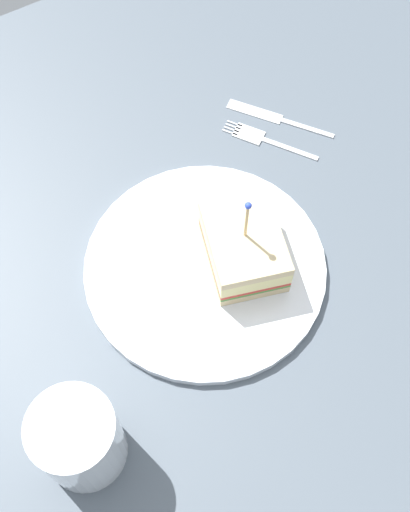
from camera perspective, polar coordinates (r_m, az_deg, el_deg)
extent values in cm
cube|color=#4C5660|center=(71.61, 0.00, -1.52)|extent=(95.02, 95.02, 2.00)
cylinder|color=white|center=(70.26, 0.00, -0.96)|extent=(25.96, 25.96, 1.03)
cube|color=beige|center=(69.82, 3.32, 0.06)|extent=(10.07, 11.77, 1.12)
cube|color=#478438|center=(69.15, 3.35, 0.36)|extent=(10.07, 11.77, 0.40)
cube|color=red|center=(68.75, 3.37, 0.54)|extent=(10.07, 11.77, 0.50)
cube|color=#EFE093|center=(67.74, 3.42, 1.01)|extent=(10.07, 11.77, 1.82)
cube|color=beige|center=(66.46, 3.49, 1.63)|extent=(10.07, 11.77, 1.12)
cylinder|color=tan|center=(63.88, 3.63, 2.96)|extent=(0.30, 0.30, 5.99)
sphere|color=blue|center=(61.34, 3.79, 4.40)|extent=(0.70, 0.70, 0.70)
cylinder|color=silver|center=(61.98, -10.74, -15.73)|extent=(6.76, 6.76, 6.86)
cylinder|color=white|center=(60.69, -10.95, -15.45)|extent=(7.69, 7.69, 9.54)
cube|color=silver|center=(79.84, 7.43, 9.28)|extent=(4.52, 6.22, 0.35)
cube|color=silver|center=(80.74, 3.84, 10.60)|extent=(3.85, 4.21, 0.35)
cube|color=silver|center=(81.66, 2.60, 11.49)|extent=(1.28, 1.75, 0.35)
cube|color=silver|center=(81.36, 2.46, 11.25)|extent=(1.28, 1.75, 0.35)
cube|color=silver|center=(81.06, 2.31, 11.00)|extent=(1.28, 1.75, 0.35)
cube|color=silver|center=(80.77, 2.17, 10.75)|extent=(1.28, 1.75, 0.35)
cube|color=silver|center=(82.19, 8.36, 11.19)|extent=(5.54, 7.12, 0.35)
cube|color=silver|center=(83.05, 4.35, 12.49)|extent=(5.39, 6.51, 0.24)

